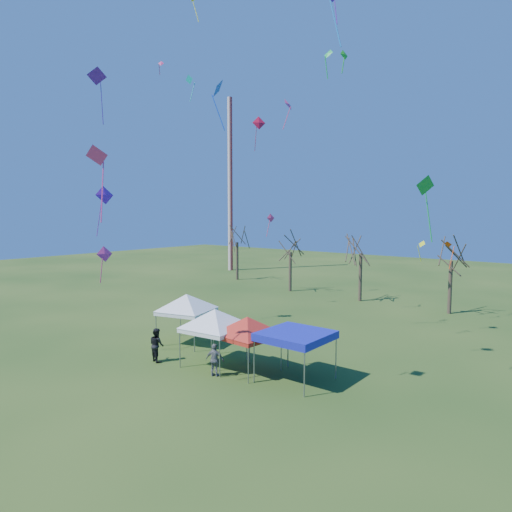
% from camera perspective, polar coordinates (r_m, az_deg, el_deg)
% --- Properties ---
extents(ground, '(140.00, 140.00, 0.00)m').
position_cam_1_polar(ground, '(24.91, -8.20, -14.66)').
color(ground, '#214215').
rests_on(ground, ground).
extents(radio_mast, '(0.70, 0.70, 25.00)m').
position_cam_1_polar(radio_mast, '(67.40, -3.25, 8.84)').
color(radio_mast, silver).
rests_on(radio_mast, ground).
extents(tree_0, '(3.83, 3.83, 8.44)m').
position_cam_1_polar(tree_0, '(57.62, -2.38, 3.43)').
color(tree_0, '#3D2D21').
rests_on(tree_0, ground).
extents(tree_1, '(3.42, 3.42, 7.54)m').
position_cam_1_polar(tree_1, '(49.28, 4.34, 2.26)').
color(tree_1, '#3D2D21').
rests_on(tree_1, ground).
extents(tree_2, '(3.71, 3.71, 8.18)m').
position_cam_1_polar(tree_2, '(44.77, 13.02, 2.45)').
color(tree_2, '#3D2D21').
rests_on(tree_2, ground).
extents(tree_3, '(3.59, 3.59, 7.91)m').
position_cam_1_polar(tree_3, '(41.47, 23.29, 1.62)').
color(tree_3, '#3D2D21').
rests_on(tree_3, ground).
extents(tent_white_west, '(4.12, 4.12, 3.77)m').
position_cam_1_polar(tent_white_west, '(30.06, -8.68, -5.15)').
color(tent_white_west, gray).
rests_on(tent_white_west, ground).
extents(tent_white_mid, '(4.17, 4.17, 3.70)m').
position_cam_1_polar(tent_white_mid, '(25.64, -5.16, -7.09)').
color(tent_white_mid, gray).
rests_on(tent_white_mid, ground).
extents(tent_red, '(3.90, 3.90, 3.45)m').
position_cam_1_polar(tent_red, '(24.66, -1.08, -8.06)').
color(tent_red, gray).
rests_on(tent_red, ground).
extents(tent_blue, '(3.23, 3.23, 2.52)m').
position_cam_1_polar(tent_blue, '(23.49, 4.97, -9.93)').
color(tent_blue, gray).
rests_on(tent_blue, ground).
extents(person_dark, '(1.08, 0.92, 1.93)m').
position_cam_1_polar(person_dark, '(27.31, -12.30, -10.78)').
color(person_dark, black).
rests_on(person_dark, ground).
extents(person_grey, '(1.10, 0.75, 1.73)m').
position_cam_1_polar(person_grey, '(24.52, -5.17, -12.82)').
color(person_grey, slate).
rests_on(person_grey, ground).
extents(kite_13, '(0.73, 0.98, 2.48)m').
position_cam_1_polar(kite_13, '(48.71, 1.86, 4.73)').
color(kite_13, '#F5366B').
rests_on(kite_13, ground).
extents(kite_2, '(1.03, 1.26, 3.31)m').
position_cam_1_polar(kite_2, '(45.73, 0.37, 16.29)').
color(kite_2, red).
rests_on(kite_2, ground).
extents(kite_27, '(0.91, 0.98, 2.09)m').
position_cam_1_polar(kite_27, '(20.45, -4.85, 20.07)').
color(kite_27, blue).
rests_on(kite_27, ground).
extents(kite_11, '(0.89, 1.25, 2.48)m').
position_cam_1_polar(kite_11, '(37.66, 4.07, 18.37)').
color(kite_11, '#FF387F').
rests_on(kite_11, ground).
extents(kite_8, '(1.34, 1.57, 3.86)m').
position_cam_1_polar(kite_8, '(35.11, -19.27, 20.44)').
color(kite_8, '#5517A2').
rests_on(kite_8, ground).
extents(kite_7, '(0.90, 0.74, 2.56)m').
position_cam_1_polar(kite_7, '(45.93, -8.30, 20.92)').
color(kite_7, '#0BAEA9').
rests_on(kite_7, ground).
extents(kite_22, '(0.79, 0.72, 2.26)m').
position_cam_1_polar(kite_22, '(39.98, 22.94, 1.20)').
color(kite_22, '#D73F0B').
rests_on(kite_22, ground).
extents(kite_19, '(0.80, 0.68, 1.80)m').
position_cam_1_polar(kite_19, '(39.57, 19.99, 1.36)').
color(kite_19, '#CCDF17').
rests_on(kite_19, ground).
extents(kite_17, '(0.98, 1.17, 3.30)m').
position_cam_1_polar(kite_17, '(23.98, 20.36, 8.17)').
color(kite_17, '#179638').
rests_on(kite_17, ground).
extents(kite_18, '(0.74, 0.52, 1.74)m').
position_cam_1_polar(kite_18, '(30.05, 9.01, 23.61)').
color(kite_18, green).
rests_on(kite_18, ground).
extents(kite_5, '(1.29, 1.15, 3.47)m').
position_cam_1_polar(kite_5, '(21.90, -19.22, 11.68)').
color(kite_5, '#DB3088').
rests_on(kite_5, ground).
extents(kite_15, '(0.44, 0.80, 1.59)m').
position_cam_1_polar(kite_15, '(33.74, 10.97, 23.43)').
color(kite_15, green).
rests_on(kite_15, ground).
extents(kite_14, '(1.11, 1.61, 4.15)m').
position_cam_1_polar(kite_14, '(39.26, -18.39, 7.21)').
color(kite_14, purple).
rests_on(kite_14, ground).
extents(kite_1, '(0.55, 1.00, 2.20)m').
position_cam_1_polar(kite_1, '(28.16, -18.40, 0.19)').
color(kite_1, '#D22E7D').
rests_on(kite_1, ground).
extents(kite_20, '(0.53, 0.50, 1.10)m').
position_cam_1_polar(kite_20, '(40.09, -11.82, 22.43)').
color(kite_20, '#FC3876').
rests_on(kite_20, ground).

